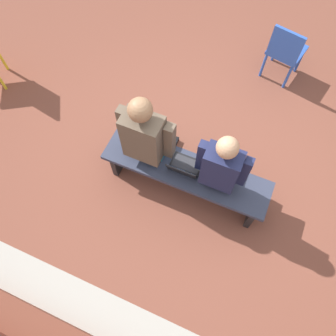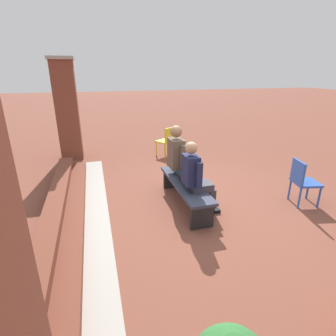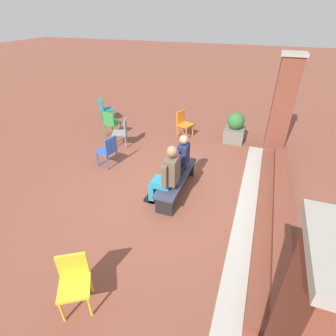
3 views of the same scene
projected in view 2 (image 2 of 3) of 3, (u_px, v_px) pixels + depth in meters
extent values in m
plane|color=brown|center=(194.00, 201.00, 4.97)|extent=(60.00, 60.00, 0.00)
cube|color=#A8A399|center=(97.00, 216.00, 4.45)|extent=(5.97, 0.40, 0.01)
cube|color=brown|center=(65.00, 217.00, 4.30)|extent=(5.17, 0.60, 0.15)
cube|color=brown|center=(54.00, 210.00, 4.20)|extent=(5.17, 0.30, 0.15)
cube|color=brown|center=(67.00, 112.00, 7.06)|extent=(0.56, 0.56, 2.60)
cube|color=gray|center=(60.00, 58.00, 6.59)|extent=(0.64, 0.64, 0.08)
cube|color=#33384C|center=(185.00, 184.00, 4.71)|extent=(1.80, 0.44, 0.05)
cube|color=black|center=(202.00, 217.00, 4.06)|extent=(0.06, 0.37, 0.40)
cube|color=black|center=(172.00, 179.00, 5.51)|extent=(0.06, 0.37, 0.40)
cube|color=#383842|center=(201.00, 186.00, 4.41)|extent=(0.30, 0.36, 0.12)
cube|color=#383842|center=(212.00, 202.00, 4.48)|extent=(0.10, 0.11, 0.45)
cube|color=black|center=(214.00, 211.00, 4.56)|extent=(0.10, 0.21, 0.06)
cube|color=#383842|center=(208.00, 198.00, 4.63)|extent=(0.10, 0.11, 0.45)
cube|color=black|center=(210.00, 207.00, 4.71)|extent=(0.10, 0.21, 0.06)
cube|color=#1E2347|center=(191.00, 170.00, 4.25)|extent=(0.34, 0.21, 0.50)
cube|color=navy|center=(197.00, 171.00, 4.29)|extent=(0.04, 0.01, 0.30)
cube|color=#1E2347|center=(199.00, 175.00, 4.08)|extent=(0.08, 0.09, 0.42)
cube|color=#1E2347|center=(190.00, 166.00, 4.47)|extent=(0.08, 0.09, 0.42)
sphere|color=tan|center=(191.00, 148.00, 4.12)|extent=(0.20, 0.20, 0.20)
cube|color=teal|center=(187.00, 170.00, 5.12)|extent=(0.34, 0.40, 0.14)
cube|color=teal|center=(197.00, 184.00, 5.19)|extent=(0.11, 0.12, 0.45)
cube|color=black|center=(200.00, 192.00, 5.27)|extent=(0.11, 0.24, 0.07)
cube|color=teal|center=(194.00, 180.00, 5.36)|extent=(0.11, 0.12, 0.45)
cube|color=black|center=(196.00, 188.00, 5.44)|extent=(0.11, 0.24, 0.07)
cube|color=brown|center=(176.00, 154.00, 4.95)|extent=(0.38, 0.24, 0.56)
cube|color=brown|center=(184.00, 158.00, 4.75)|extent=(0.09, 0.10, 0.48)
cube|color=brown|center=(176.00, 151.00, 5.19)|extent=(0.09, 0.10, 0.48)
sphere|color=#8C6647|center=(176.00, 132.00, 4.80)|extent=(0.22, 0.22, 0.22)
cube|color=black|center=(187.00, 181.00, 4.72)|extent=(0.32, 0.22, 0.02)
cube|color=#2D2D33|center=(188.00, 180.00, 4.72)|extent=(0.29, 0.15, 0.00)
cube|color=black|center=(180.00, 176.00, 4.65)|extent=(0.32, 0.07, 0.19)
cube|color=#33519E|center=(180.00, 176.00, 4.65)|extent=(0.28, 0.06, 0.17)
cube|color=#2D56B7|center=(306.00, 183.00, 4.76)|extent=(0.50, 0.50, 0.04)
cube|color=#2D56B7|center=(298.00, 172.00, 4.67)|extent=(0.40, 0.13, 0.40)
cylinder|color=#2D56B7|center=(319.00, 198.00, 4.68)|extent=(0.04, 0.04, 0.40)
cylinder|color=#2D56B7|center=(308.00, 189.00, 5.01)|extent=(0.04, 0.04, 0.40)
cylinder|color=#2D56B7|center=(299.00, 198.00, 4.66)|extent=(0.04, 0.04, 0.40)
cylinder|color=#2D56B7|center=(290.00, 190.00, 5.00)|extent=(0.04, 0.04, 0.40)
cube|color=gold|center=(165.00, 141.00, 7.56)|extent=(0.58, 0.58, 0.04)
cube|color=gold|center=(170.00, 135.00, 7.37)|extent=(0.25, 0.36, 0.40)
cylinder|color=gold|center=(165.00, 146.00, 7.88)|extent=(0.04, 0.04, 0.40)
cylinder|color=gold|center=(156.00, 149.00, 7.63)|extent=(0.04, 0.04, 0.40)
cylinder|color=gold|center=(174.00, 148.00, 7.65)|extent=(0.04, 0.04, 0.40)
cylinder|color=gold|center=(165.00, 151.00, 7.40)|extent=(0.04, 0.04, 0.40)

